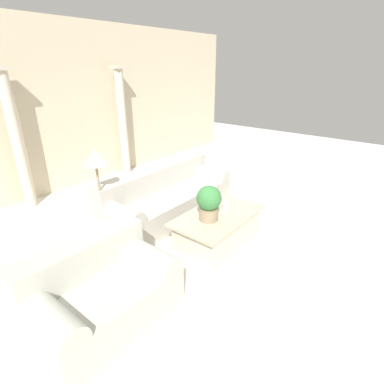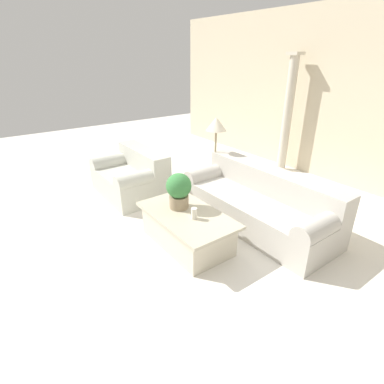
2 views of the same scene
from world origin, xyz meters
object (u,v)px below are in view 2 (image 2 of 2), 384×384
Objects in this scene: coffee_table at (187,228)px; potted_plant at (179,189)px; loveseat at (132,176)px; floor_lamp at (216,132)px; sofa_long at (259,203)px.

potted_plant is at bearing 175.29° from coffee_table.
loveseat is at bearing 176.10° from potted_plant.
loveseat is 1.90m from coffee_table.
potted_plant reaches higher than coffee_table.
loveseat is at bearing 176.01° from coffee_table.
loveseat is 2.84× the size of potted_plant.
sofa_long is at bearing -6.36° from floor_lamp.
floor_lamp is (0.90, 1.17, 0.81)m from loveseat.
sofa_long is 1.43m from floor_lamp.
coffee_table is 1.88m from floor_lamp.
floor_lamp is at bearing 127.19° from coffee_table.
sofa_long reaches higher than coffee_table.
floor_lamp is (-0.99, 1.31, 0.92)m from coffee_table.
coffee_table is at bearing -52.81° from floor_lamp.
sofa_long is 1.75× the size of loveseat.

